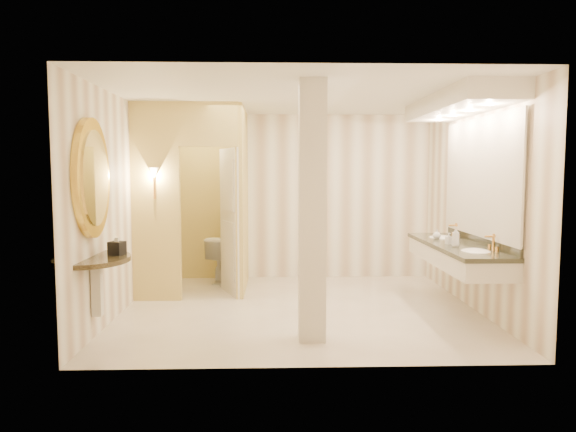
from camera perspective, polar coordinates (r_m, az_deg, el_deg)
name	(u,v)px	position (r m, az deg, el deg)	size (l,w,h in m)	color
floor	(299,309)	(6.74, 1.26, -10.24)	(4.50, 4.50, 0.00)	silver
ceiling	(300,97)	(6.57, 1.30, 13.11)	(4.50, 4.50, 0.00)	white
wall_back	(293,197)	(8.51, 0.57, 2.15)	(4.50, 0.02, 2.70)	white
wall_front	(311,219)	(4.53, 2.60, -0.35)	(4.50, 0.02, 2.70)	white
wall_left	(121,205)	(6.78, -18.07, 1.18)	(0.02, 4.00, 2.70)	white
wall_right	(474,204)	(7.01, 19.99, 1.24)	(0.02, 4.00, 2.70)	white
toilet_closet	(219,198)	(7.52, -7.69, 2.00)	(1.50, 1.55, 2.70)	#E7D578
wall_sconce	(154,174)	(7.10, -14.65, 4.51)	(0.14, 0.14, 0.42)	gold
vanity	(461,183)	(6.67, 18.66, 3.49)	(0.75, 2.39, 2.09)	beige
console_shelf	(92,213)	(5.70, -20.90, 0.33)	(0.95, 0.95, 1.93)	black
pillar	(312,212)	(5.31, 2.70, 0.44)	(0.28, 0.28, 2.70)	beige
tissue_box	(117,248)	(5.81, -18.47, -3.41)	(0.15, 0.15, 0.15)	black
toilet	(225,259)	(8.34, -6.98, -4.73)	(0.41, 0.72, 0.74)	white
soap_bottle_a	(449,238)	(6.63, 17.41, -2.40)	(0.06, 0.06, 0.14)	beige
soap_bottle_b	(437,234)	(7.10, 16.20, -1.94)	(0.10, 0.10, 0.13)	silver
soap_bottle_c	(456,237)	(6.44, 18.14, -2.19)	(0.09, 0.09, 0.24)	#C6B28C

